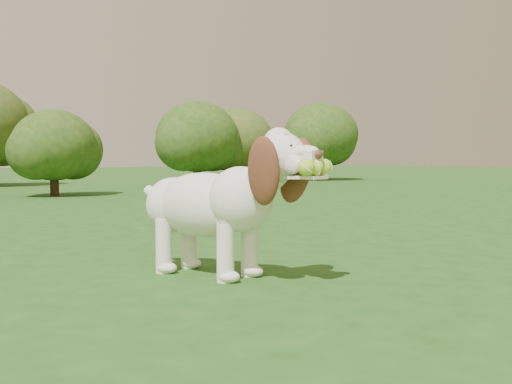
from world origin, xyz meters
TOP-DOWN VIEW (x-y plane):
  - ground at (0.00, 0.00)m, footprint 80.00×80.00m
  - dog at (-0.32, 0.04)m, footprint 0.61×1.15m
  - shrub_f at (6.33, 9.39)m, footprint 1.71×1.71m
  - shrub_d at (4.94, 8.84)m, footprint 1.74×1.74m
  - shrub_h at (10.19, 10.75)m, footprint 2.10×2.10m
  - shrub_c at (1.45, 7.57)m, footprint 1.35×1.35m

SIDE VIEW (x-z plane):
  - ground at x=0.00m, z-range 0.00..0.00m
  - dog at x=-0.32m, z-range 0.02..0.78m
  - shrub_c at x=1.45m, z-range 0.12..1.53m
  - shrub_f at x=6.33m, z-range 0.16..1.93m
  - shrub_d at x=4.94m, z-range 0.16..1.97m
  - shrub_h at x=10.19m, z-range 0.19..2.37m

